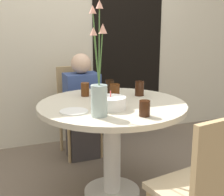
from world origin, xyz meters
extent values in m
plane|color=#6B5B4C|center=(0.00, 0.00, 0.00)|extent=(16.00, 16.00, 0.00)
cube|color=beige|center=(0.00, 1.35, 1.30)|extent=(8.00, 0.05, 2.60)
cube|color=black|center=(0.74, 1.31, 1.02)|extent=(0.90, 0.01, 2.05)
cylinder|color=beige|center=(0.00, 0.00, 0.76)|extent=(1.15, 1.15, 0.04)
cylinder|color=silver|center=(0.00, 0.00, 0.38)|extent=(0.14, 0.14, 0.71)
cylinder|color=silver|center=(0.00, 0.00, 0.01)|extent=(0.46, 0.46, 0.03)
cube|color=tan|center=(-0.01, 0.87, 0.45)|extent=(0.40, 0.40, 0.04)
cube|color=tan|center=(-0.01, 1.05, 0.70)|extent=(0.38, 0.04, 0.46)
cylinder|color=tan|center=(-0.18, 0.70, 0.22)|extent=(0.03, 0.03, 0.43)
cylinder|color=tan|center=(0.16, 0.70, 0.22)|extent=(0.03, 0.03, 0.43)
cylinder|color=tan|center=(-0.18, 1.04, 0.22)|extent=(0.03, 0.03, 0.43)
cylinder|color=tan|center=(0.16, 1.04, 0.22)|extent=(0.03, 0.03, 0.43)
cube|color=tan|center=(0.14, -0.86, 0.45)|extent=(0.46, 0.46, 0.04)
cube|color=tan|center=(0.17, -1.04, 0.70)|extent=(0.38, 0.10, 0.46)
cylinder|color=white|center=(-0.07, -0.15, 0.82)|extent=(0.22, 0.22, 0.09)
cylinder|color=#E54C4C|center=(-0.07, -0.15, 0.89)|extent=(0.01, 0.01, 0.04)
cylinder|color=#9EB2AD|center=(-0.21, -0.29, 0.88)|extent=(0.11, 0.11, 0.21)
cylinder|color=#4C7538|center=(-0.20, -0.22, 1.23)|extent=(0.02, 0.15, 0.48)
cone|color=#E0997F|center=(-0.20, -0.15, 1.47)|extent=(0.05, 0.05, 0.06)
cylinder|color=#4C7538|center=(-0.23, -0.31, 1.16)|extent=(0.05, 0.04, 0.35)
cone|color=#E0997F|center=(-0.26, -0.33, 1.34)|extent=(0.05, 0.05, 0.05)
cylinder|color=#4C7538|center=(-0.19, -0.25, 1.25)|extent=(0.05, 0.09, 0.51)
cone|color=#E0997F|center=(-0.17, -0.21, 1.50)|extent=(0.05, 0.05, 0.05)
cylinder|color=#4C7538|center=(-0.19, -0.26, 1.17)|extent=(0.06, 0.06, 0.36)
cone|color=#E0997F|center=(-0.16, -0.24, 1.35)|extent=(0.06, 0.06, 0.06)
cylinder|color=white|center=(-0.34, -0.13, 0.78)|extent=(0.20, 0.20, 0.01)
cylinder|color=#51280F|center=(0.06, 0.08, 0.84)|extent=(0.08, 0.08, 0.13)
cylinder|color=#33190C|center=(0.07, -0.40, 0.83)|extent=(0.07, 0.07, 0.11)
cylinder|color=#51280F|center=(-0.12, 0.30, 0.84)|extent=(0.07, 0.07, 0.11)
cylinder|color=black|center=(0.07, 0.24, 0.85)|extent=(0.07, 0.07, 0.14)
cylinder|color=#33190C|center=(0.31, 0.14, 0.84)|extent=(0.08, 0.08, 0.12)
cube|color=#383333|center=(-0.01, 0.79, 0.24)|extent=(0.31, 0.24, 0.47)
cube|color=#33477F|center=(-0.01, 0.79, 0.68)|extent=(0.34, 0.24, 0.42)
sphere|color=#D1A889|center=(-0.01, 0.79, 0.99)|extent=(0.20, 0.20, 0.20)
camera|label=1|loc=(-0.88, -2.17, 1.39)|focal=50.00mm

